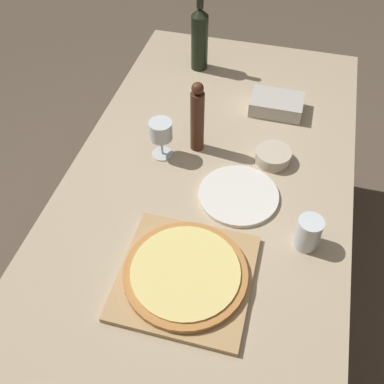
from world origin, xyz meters
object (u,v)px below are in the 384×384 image
Objects in this scene: wine_bottle at (200,37)px; pepper_mill at (197,118)px; small_bowl at (273,156)px; wine_glass at (161,132)px; pizza at (185,273)px.

wine_bottle is 1.26× the size of pepper_mill.
wine_bottle is 2.78× the size of small_bowl.
pizza is at bearing -65.49° from wine_glass.
wine_glass is at bearing -170.14° from small_bowl.
pepper_mill is 1.89× the size of wine_glass.
pepper_mill is at bearing 179.74° from small_bowl.
small_bowl is at bearing -0.26° from pepper_mill.
wine_bottle reaches higher than wine_glass.
wine_bottle is 0.51m from pepper_mill.
wine_glass is (-0.21, 0.46, 0.07)m from pizza.
wine_bottle reaches higher than pizza.
wine_glass is at bearing -148.32° from pepper_mill.
wine_bottle is (-0.22, 1.02, 0.11)m from pizza.
small_bowl is at bearing 9.86° from wine_glass.
wine_bottle is 2.38× the size of wine_glass.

